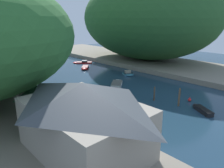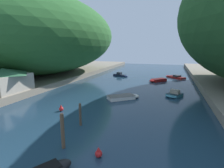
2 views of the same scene
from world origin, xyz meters
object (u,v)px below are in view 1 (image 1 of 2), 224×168
Objects in this scene: boathouse_shed at (49,99)px; boat_small_dinghy at (82,62)px; boat_mid_channel at (128,74)px; channel_buoy_near at (190,100)px; boat_red_skiff at (117,83)px; channel_buoy_far at (124,100)px; person_on_quay at (122,128)px; boat_far_right_bank at (147,125)px; boat_white_cruiser at (201,109)px; boat_cabin_cruiser at (42,71)px; boat_far_upstream at (85,68)px; waterfront_building at (84,117)px.

boat_small_dinghy is (28.39, 31.73, -2.99)m from boathouse_shed.
boat_mid_channel reaches higher than channel_buoy_near.
boat_red_skiff is 6.25× the size of channel_buoy_far.
person_on_quay reaches higher than channel_buoy_far.
channel_buoy_near reaches higher than boat_red_skiff.
boat_small_dinghy is at bearing 48.19° from boathouse_shed.
boat_red_skiff is at bearing -151.09° from boat_far_right_bank.
boat_white_cruiser is 4.41m from channel_buoy_near.
boat_cabin_cruiser is 1.46× the size of boat_far_right_bank.
boat_red_skiff is at bearing 120.23° from boat_far_upstream.
boat_cabin_cruiser is 24.29m from boat_mid_channel.
boat_far_right_bank is at bearing -161.43° from boat_small_dinghy.
boat_far_right_bank is 9.84m from channel_buoy_far.
boat_cabin_cruiser is (-15.69, -2.54, 0.08)m from boat_small_dinghy.
boat_white_cruiser is at bearing 97.47° from boat_mid_channel.
boat_small_dinghy is (4.47, 7.58, -0.05)m from boat_far_upstream.
channel_buoy_near is (-6.30, -42.11, 0.05)m from boat_small_dinghy.
channel_buoy_far is (-6.31, 11.44, 0.00)m from boat_white_cruiser.
channel_buoy_near reaches higher than boat_white_cruiser.
boathouse_shed is at bearing 47.16° from boat_mid_channel.
boathouse_shed is at bearing -178.52° from boat_small_dinghy.
boat_mid_channel is at bearing 76.77° from boat_red_skiff.
person_on_quay is (-24.89, -22.12, 1.84)m from boat_mid_channel.
person_on_quay is (-16.86, -18.14, 1.90)m from boat_red_skiff.
channel_buoy_near is (13.46, 0.82, 0.03)m from boat_far_right_bank.
boat_mid_channel is at bearing 62.79° from boat_cabin_cruiser.
boat_mid_channel is (30.01, 21.74, -4.69)m from waterfront_building.
channel_buoy_near reaches higher than boat_far_upstream.
boathouse_shed is at bearing -112.11° from boat_red_skiff.
channel_buoy_near is at bearing -95.96° from person_on_quay.
boathouse_shed is 1.93× the size of boat_mid_channel.
channel_buoy_far is at bearing 30.82° from waterfront_building.
waterfront_building reaches higher than boat_mid_channel.
boat_far_upstream is 28.70m from channel_buoy_far.
boathouse_shed is (2.07, 11.46, -1.78)m from waterfront_building.
boat_far_right_bank is (-4.08, -40.39, -0.06)m from boat_cabin_cruiser.
boat_red_skiff is 8.96m from boat_mid_channel.
boat_small_dinghy is 42.58m from channel_buoy_near.
boat_small_dinghy is 26.82m from boat_red_skiff.
waterfront_building is at bearing -171.90° from boat_small_dinghy.
person_on_quay is at bearing -136.78° from channel_buoy_far.
channel_buoy_near is (2.70, 3.49, -0.00)m from boat_white_cruiser.
channel_buoy_near is 0.52× the size of person_on_quay.
boat_cabin_cruiser is at bearing 18.67° from boat_far_upstream.
boat_white_cruiser is at bearing -61.12° from channel_buoy_far.
channel_buoy_far is at bearing -145.16° from boat_far_right_bank.
boat_cabin_cruiser is 6.04× the size of channel_buoy_near.
boat_far_upstream is at bearing -141.64° from boat_far_right_bank.
waterfront_building is 3.54× the size of boat_mid_channel.
boat_mid_channel is (15.24, -18.92, -0.00)m from boat_cabin_cruiser.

